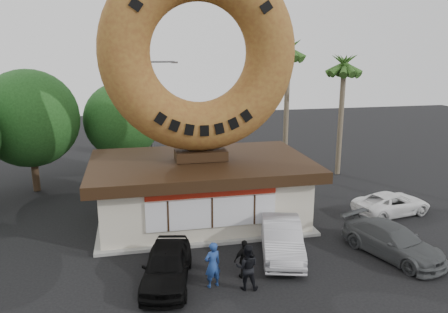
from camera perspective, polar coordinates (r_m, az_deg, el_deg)
name	(u,v)px	position (r m, az deg, el deg)	size (l,w,h in m)	color
ground	(226,276)	(18.12, 0.22, -15.29)	(90.00, 90.00, 0.00)	black
donut_shop	(201,188)	(22.81, -2.99, -4.12)	(11.20, 7.20, 3.80)	beige
giant_donut	(199,53)	(21.69, -3.23, 13.34)	(9.63, 9.63, 2.45)	olive
tree_west	(29,119)	(29.38, -24.08, 4.55)	(6.00, 6.00, 7.65)	#473321
tree_mid	(122,120)	(30.81, -13.16, 4.63)	(5.20, 5.20, 6.63)	#473321
palm_near	(288,54)	(31.37, 8.40, 13.07)	(2.60, 2.60, 9.75)	#726651
palm_far	(344,68)	(31.44, 15.41, 11.03)	(2.60, 2.60, 8.75)	#726651
street_lamp	(153,111)	(31.76, -9.30, 5.93)	(2.11, 0.20, 8.00)	#59595E
person_left	(213,265)	(16.97, -1.50, -13.95)	(0.66, 0.44, 1.82)	navy
person_center	(247,267)	(16.87, 3.01, -14.23)	(0.86, 0.67, 1.78)	black
person_right	(245,259)	(17.64, 2.73, -13.24)	(0.93, 0.39, 1.59)	black
car_black	(167,265)	(17.44, -7.48, -13.90)	(1.74, 4.32, 1.47)	black
car_silver	(281,238)	(19.60, 7.52, -10.49)	(1.65, 4.73, 1.56)	#ABAAAF
car_grey	(393,241)	(20.70, 21.16, -10.25)	(1.93, 4.75, 1.38)	#4F5253
car_white	(392,203)	(25.66, 21.07, -5.73)	(2.00, 4.34, 1.21)	white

